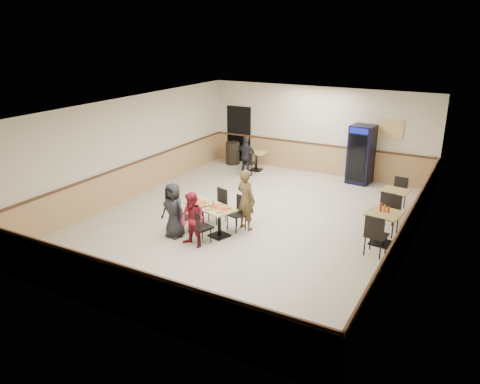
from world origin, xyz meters
The scene contains 20 objects.
ground centered at (0.00, 0.00, 0.00)m, with size 10.00×10.00×0.00m, color beige.
room_shell centered at (1.78, 2.55, 0.58)m, with size 10.00×10.00×10.00m.
main_table centered at (-0.53, -1.14, 0.47)m, with size 1.47×1.05×0.71m.
main_chairs centered at (-0.57, -1.12, 0.45)m, with size 1.60×1.84×0.90m.
diner_woman_left centered at (-1.19, -1.77, 0.68)m, with size 0.67×0.43×1.37m, color black.
diner_woman_right centered at (-0.47, -2.01, 0.66)m, with size 0.64×0.50×1.32m, color maroon.
diner_man_opposite centered at (0.13, -0.51, 0.78)m, with size 0.57×0.37×1.56m, color brown.
lone_diner centered at (-1.95, 3.43, 0.70)m, with size 0.82×0.34×1.39m, color black.
tabletop_clutter centered at (-0.59, -1.16, 0.73)m, with size 1.20×0.66×0.12m.
side_table_near centered at (3.37, 0.25, 0.53)m, with size 0.83×0.83×0.80m.
side_table_near_chair_south centered at (3.37, -0.39, 0.51)m, with size 0.47×0.47×1.01m, color black, non-canonical shape.
side_table_near_chair_north centered at (3.37, 0.89, 0.51)m, with size 0.47×0.47×1.01m, color black, non-canonical shape.
side_table_far centered at (3.23, 2.21, 0.48)m, with size 0.73×0.73×0.72m.
side_table_far_chair_south centered at (3.23, 1.64, 0.45)m, with size 0.42×0.42×0.91m, color black, non-canonical shape.
side_table_far_chair_north centered at (3.23, 2.78, 0.45)m, with size 0.42×0.42×0.91m, color black, non-canonical shape.
condiment_caddy centered at (3.34, 0.30, 0.89)m, with size 0.23×0.06×0.20m.
back_table centered at (-1.95, 4.20, 0.45)m, with size 0.69×0.69×0.68m.
back_table_chair_lone centered at (-1.95, 3.66, 0.43)m, with size 0.40×0.40×0.86m, color black, non-canonical shape.
pepsi_cooler centered at (1.65, 4.59, 0.96)m, with size 0.80×0.80×1.92m.
trash_bin centered at (-3.13, 4.55, 0.41)m, with size 0.52×0.52×0.82m, color black.
Camera 1 is at (5.28, -10.20, 4.87)m, focal length 35.00 mm.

